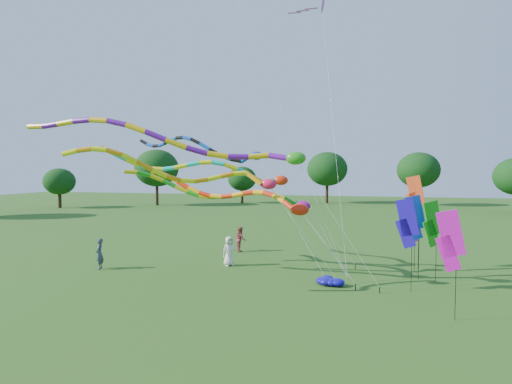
% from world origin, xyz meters
% --- Properties ---
extents(ground, '(160.00, 160.00, 0.00)m').
position_xyz_m(ground, '(0.00, 0.00, 0.00)').
color(ground, '#255516').
rests_on(ground, ground).
extents(tree_ring, '(113.87, 117.08, 9.71)m').
position_xyz_m(tree_ring, '(1.68, -0.10, 5.45)').
color(tree_ring, '#382314').
rests_on(tree_ring, ground).
extents(tube_kite_red, '(13.01, 4.17, 6.52)m').
position_xyz_m(tube_kite_red, '(-3.58, 5.30, 4.46)').
color(tube_kite_red, black).
rests_on(tube_kite_red, ground).
extents(tube_kite_orange, '(11.74, 5.46, 7.52)m').
position_xyz_m(tube_kite_orange, '(-4.38, 0.51, 5.81)').
color(tube_kite_orange, black).
rests_on(tube_kite_orange, ground).
extents(tube_kite_purple, '(18.49, 1.80, 9.40)m').
position_xyz_m(tube_kite_purple, '(-5.60, 1.77, 7.37)').
color(tube_kite_purple, black).
rests_on(tube_kite_purple, ground).
extents(tube_kite_blue, '(12.83, 4.06, 8.63)m').
position_xyz_m(tube_kite_blue, '(-6.11, 6.18, 7.23)').
color(tube_kite_blue, black).
rests_on(tube_kite_blue, ground).
extents(tube_kite_cyan, '(13.03, 3.62, 7.74)m').
position_xyz_m(tube_kite_cyan, '(-4.73, 3.86, 5.92)').
color(tube_kite_cyan, black).
rests_on(tube_kite_cyan, ground).
extents(tube_kite_green, '(13.70, 2.45, 6.54)m').
position_xyz_m(tube_kite_green, '(-4.19, 6.33, 4.47)').
color(tube_kite_green, black).
rests_on(tube_kite_green, ground).
extents(delta_kite_high_c, '(4.34, 7.21, 18.05)m').
position_xyz_m(delta_kite_high_c, '(0.42, 10.64, 16.91)').
color(delta_kite_high_c, black).
rests_on(delta_kite_high_c, ground).
extents(banner_pole_blue_a, '(1.14, 0.37, 4.62)m').
position_xyz_m(banner_pole_blue_a, '(5.35, 3.32, 3.36)').
color(banner_pole_blue_a, black).
rests_on(banner_pole_blue_a, ground).
extents(banner_pole_blue_b, '(1.16, 0.22, 4.62)m').
position_xyz_m(banner_pole_blue_b, '(6.00, 5.92, 3.35)').
color(banner_pole_blue_b, black).
rests_on(banner_pole_blue_b, ground).
extents(banner_pole_magenta_b, '(1.16, 0.09, 4.43)m').
position_xyz_m(banner_pole_magenta_b, '(6.59, -0.51, 3.17)').
color(banner_pole_magenta_b, black).
rests_on(banner_pole_magenta_b, ground).
extents(banner_pole_violet, '(1.16, 0.27, 4.17)m').
position_xyz_m(banner_pole_violet, '(5.96, 7.50, 2.91)').
color(banner_pole_violet, black).
rests_on(banner_pole_violet, ground).
extents(banner_pole_green, '(1.10, 0.53, 4.38)m').
position_xyz_m(banner_pole_green, '(6.83, 5.47, 3.12)').
color(banner_pole_green, black).
rests_on(banner_pole_green, ground).
extents(banner_pole_red, '(1.13, 0.45, 5.65)m').
position_xyz_m(banner_pole_red, '(6.28, 8.41, 4.38)').
color(banner_pole_red, black).
rests_on(banner_pole_red, ground).
extents(blue_nylon_heap, '(1.93, 1.88, 0.60)m').
position_xyz_m(blue_nylon_heap, '(1.57, 3.63, 0.28)').
color(blue_nylon_heap, '#100B96').
rests_on(blue_nylon_heap, ground).
extents(person_a, '(1.05, 1.04, 1.83)m').
position_xyz_m(person_a, '(-4.77, 6.53, 0.92)').
color(person_a, silver).
rests_on(person_a, ground).
extents(person_b, '(0.66, 0.79, 1.85)m').
position_xyz_m(person_b, '(-12.06, 3.78, 0.93)').
color(person_b, '#38404F').
rests_on(person_b, ground).
extents(person_c, '(1.00, 1.09, 1.80)m').
position_xyz_m(person_c, '(-5.39, 11.22, 0.90)').
color(person_c, '#9B383A').
rests_on(person_c, ground).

